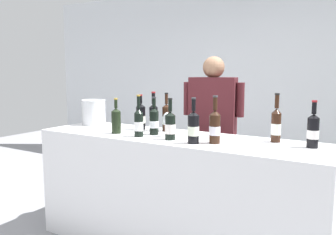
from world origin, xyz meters
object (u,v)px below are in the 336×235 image
at_px(wine_bottle_8, 276,125).
at_px(wine_bottle_9, 153,116).
at_px(wine_bottle_3, 166,117).
at_px(ice_bucket, 94,112).
at_px(wine_bottle_6, 154,121).
at_px(wine_glass, 167,120).
at_px(person_server, 212,142).
at_px(wine_bottle_7, 116,120).
at_px(wine_bottle_0, 193,127).
at_px(wine_bottle_10, 170,125).
at_px(wine_bottle_4, 139,122).
at_px(wine_bottle_2, 141,117).
at_px(wine_bottle_1, 215,126).
at_px(wine_bottle_5, 313,130).

relative_size(wine_bottle_8, wine_bottle_9, 1.04).
bearing_deg(wine_bottle_3, ice_bucket, -177.39).
bearing_deg(wine_bottle_9, wine_bottle_6, -55.29).
distance_m(wine_glass, person_server, 0.81).
xyz_separation_m(wine_bottle_8, wine_glass, (-0.80, -0.22, 0.00)).
relative_size(wine_bottle_7, wine_bottle_8, 0.83).
bearing_deg(person_server, wine_bottle_0, -75.43).
bearing_deg(wine_bottle_6, wine_bottle_9, 124.71).
height_order(wine_bottle_10, ice_bucket, wine_bottle_10).
bearing_deg(wine_bottle_8, person_server, 144.18).
height_order(wine_bottle_4, wine_bottle_7, wine_bottle_4).
distance_m(wine_bottle_2, wine_glass, 0.42).
bearing_deg(wine_bottle_2, wine_bottle_6, -31.67).
height_order(wine_bottle_4, wine_bottle_8, wine_bottle_8).
distance_m(wine_bottle_6, ice_bucket, 0.84).
height_order(wine_bottle_1, wine_bottle_7, wine_bottle_1).
bearing_deg(wine_bottle_3, wine_glass, -57.56).
distance_m(wine_bottle_4, wine_bottle_5, 1.30).
xyz_separation_m(wine_bottle_1, wine_bottle_4, (-0.63, -0.07, -0.01)).
bearing_deg(ice_bucket, wine_bottle_2, -1.87).
distance_m(wine_bottle_2, ice_bucket, 0.59).
xyz_separation_m(wine_bottle_6, wine_bottle_9, (-0.10, 0.15, 0.02)).
xyz_separation_m(wine_bottle_7, person_server, (0.52, 0.85, -0.28)).
distance_m(wine_bottle_9, wine_bottle_10, 0.42).
height_order(wine_bottle_4, wine_bottle_5, wine_bottle_4).
xyz_separation_m(wine_bottle_6, wine_bottle_8, (0.95, 0.20, 0.01)).
relative_size(wine_bottle_2, ice_bucket, 1.29).
bearing_deg(ice_bucket, wine_bottle_1, -9.78).
relative_size(wine_bottle_6, wine_glass, 1.60).
relative_size(wine_bottle_5, wine_bottle_9, 0.94).
height_order(wine_bottle_2, wine_bottle_9, wine_bottle_9).
bearing_deg(wine_bottle_7, wine_bottle_10, -0.38).
distance_m(wine_bottle_1, wine_glass, 0.44).
bearing_deg(wine_bottle_8, wine_bottle_10, -156.04).
distance_m(wine_bottle_3, wine_bottle_4, 0.35).
xyz_separation_m(wine_glass, ice_bucket, (-0.97, 0.19, -0.01)).
height_order(wine_bottle_1, person_server, person_server).
bearing_deg(wine_bottle_8, ice_bucket, -178.91).
bearing_deg(wine_bottle_7, wine_bottle_9, 52.06).
xyz_separation_m(wine_bottle_4, wine_bottle_10, (0.28, 0.02, -0.00)).
xyz_separation_m(wine_bottle_3, wine_glass, (0.15, -0.23, 0.01)).
xyz_separation_m(wine_bottle_3, wine_bottle_7, (-0.30, -0.32, -0.01)).
height_order(wine_bottle_6, wine_bottle_8, wine_bottle_8).
bearing_deg(wine_bottle_2, wine_bottle_8, 2.54).
height_order(wine_bottle_0, wine_bottle_5, wine_bottle_0).
bearing_deg(wine_glass, wine_bottle_8, 15.58).
distance_m(wine_bottle_7, wine_bottle_9, 0.34).
height_order(wine_bottle_3, wine_bottle_10, wine_bottle_3).
relative_size(wine_bottle_2, wine_bottle_3, 0.94).
relative_size(wine_bottle_4, wine_bottle_10, 1.05).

